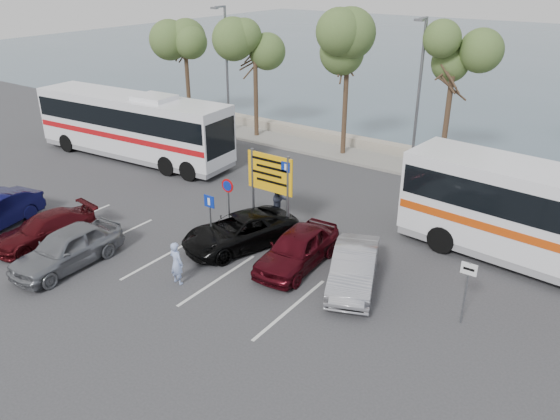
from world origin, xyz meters
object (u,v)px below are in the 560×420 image
Objects in this scene: street_lamp_right at (419,89)px; car_red at (297,248)px; car_silver_b at (354,268)px; pedestrian_near at (177,263)px; street_lamp_left at (226,64)px; suv_black at (240,231)px; pedestrian_far at (281,197)px; car_silver_a at (67,248)px; car_maroon at (45,229)px; coach_bus_left at (133,128)px; direction_sign at (270,179)px.

street_lamp_right is 12.63m from car_red.
pedestrian_near reaches higher than car_silver_b.
street_lamp_right is (13.00, 0.00, 0.00)m from street_lamp_left.
pedestrian_far reaches higher than suv_black.
car_silver_a is 4.52m from pedestrian_near.
pedestrian_near reaches higher than suv_black.
pedestrian_far is (6.43, 7.65, 0.36)m from car_maroon.
pedestrian_near is at bearing -168.08° from car_silver_b.
car_silver_a is 2.49m from car_maroon.
car_maroon is at bearing 12.26° from pedestrian_near.
pedestrian_near is at bearing -55.52° from street_lamp_left.
suv_black is at bearing 40.29° from car_maroon.
pedestrian_far is (-5.47, 3.30, 0.26)m from car_silver_b.
street_lamp_right is 4.15× the size of pedestrian_far.
coach_bus_left is 14.66m from pedestrian_near.
car_silver_b is (4.90, -1.70, -1.73)m from direction_sign.
coach_bus_left reaches higher than car_silver_a.
street_lamp_left is 1.85× the size of car_red.
pedestrian_near is at bearing -98.58° from street_lamp_right.
direction_sign is 12.69m from coach_bus_left.
coach_bus_left is at bearing 176.66° from suv_black.
direction_sign is at bearing 139.07° from car_silver_b.
street_lamp_right reaches higher than pedestrian_near.
car_maroon is 2.53× the size of pedestrian_near.
street_lamp_left is 1.67× the size of suv_black.
car_silver_b is at bearing 19.35° from suv_black.
street_lamp_left is at bearing -50.54° from pedestrian_near.
street_lamp_right is 4.89× the size of pedestrian_near.
pedestrian_near is (-5.24, -3.50, 0.11)m from car_silver_b.
suv_black is 3.50m from pedestrian_near.
car_maroon is 6.72m from pedestrian_near.
car_silver_b reaches higher than suv_black.
suv_black is at bearing -48.27° from street_lamp_left.
pedestrian_near is at bearing -132.05° from car_red.
car_silver_a is (6.40, -17.02, -3.85)m from street_lamp_left.
street_lamp_right is at bearing -93.60° from pedestrian_near.
direction_sign is 5.45m from pedestrian_near.
car_red is 2.40m from car_silver_b.
car_red is (2.50, -1.70, -1.69)m from direction_sign.
pedestrian_far is (-0.29, 3.30, 0.30)m from suv_black.
pedestrian_far is at bearing -39.90° from street_lamp_left.
street_lamp_left reaches higher than car_maroon.
street_lamp_right is 16.14m from pedestrian_near.
coach_bus_left is 11.82m from pedestrian_far.
pedestrian_far is (-2.57, -8.72, -3.63)m from street_lamp_right.
street_lamp_left is at bearing 180.00° from street_lamp_right.
street_lamp_left reaches higher than car_silver_a.
pedestrian_far is at bearing 114.44° from suv_black.
pedestrian_far is at bearing -106.46° from street_lamp_right.
street_lamp_right is at bearing 98.61° from suv_black.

